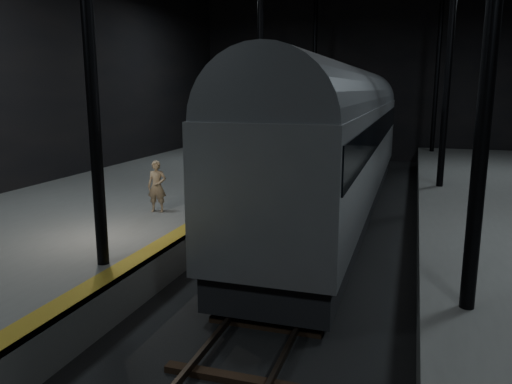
% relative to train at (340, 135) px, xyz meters
% --- Properties ---
extents(ground, '(44.00, 44.00, 0.00)m').
position_rel_train_xyz_m(ground, '(0.00, -6.02, -3.12)').
color(ground, black).
rests_on(ground, ground).
extents(platform_left, '(9.00, 43.80, 1.00)m').
position_rel_train_xyz_m(platform_left, '(-7.50, -6.02, -2.62)').
color(platform_left, '#595956').
rests_on(platform_left, ground).
extents(tactile_strip, '(0.50, 43.80, 0.01)m').
position_rel_train_xyz_m(tactile_strip, '(-3.25, -6.02, -2.12)').
color(tactile_strip, '#8A6019').
rests_on(tactile_strip, platform_left).
extents(track, '(2.40, 43.00, 0.24)m').
position_rel_train_xyz_m(track, '(0.00, -6.02, -3.06)').
color(track, '#3F3328').
rests_on(track, ground).
extents(train, '(3.13, 20.95, 5.60)m').
position_rel_train_xyz_m(train, '(0.00, 0.00, 0.00)').
color(train, '#9B9FA3').
rests_on(train, ground).
extents(woman, '(0.67, 0.51, 1.65)m').
position_rel_train_xyz_m(woman, '(-4.99, -5.31, -1.30)').
color(woman, '#957B5B').
rests_on(woman, platform_left).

